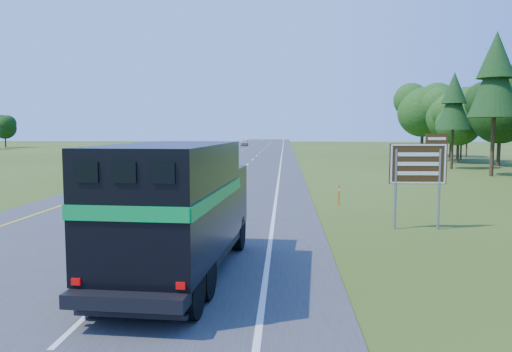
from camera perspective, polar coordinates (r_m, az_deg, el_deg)
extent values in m
cube|color=#38383A|center=(58.27, -2.57, 1.52)|extent=(15.00, 260.00, 0.04)
cube|color=yellow|center=(59.09, -7.88, 1.55)|extent=(0.15, 260.00, 0.01)
cube|color=white|center=(57.96, 2.85, 1.52)|extent=(0.15, 260.00, 0.01)
cylinder|color=black|center=(16.84, -9.21, -6.26)|extent=(0.42, 1.12, 1.10)
cylinder|color=black|center=(16.38, -2.09, -6.52)|extent=(0.42, 1.12, 1.10)
cylinder|color=black|center=(12.43, -15.54, -10.60)|extent=(0.42, 1.12, 1.10)
cylinder|color=black|center=(11.80, -5.88, -11.29)|extent=(0.42, 1.12, 1.10)
cylinder|color=black|center=(11.38, -17.92, -12.17)|extent=(0.42, 1.12, 1.10)
cylinder|color=black|center=(10.69, -7.37, -13.10)|extent=(0.42, 1.12, 1.10)
cube|color=black|center=(13.52, -8.74, -8.63)|extent=(2.92, 8.15, 0.28)
cube|color=black|center=(16.27, -5.82, -2.29)|extent=(2.57, 1.96, 1.90)
cube|color=black|center=(17.11, -5.15, -0.22)|extent=(2.20, 0.20, 0.60)
cube|color=black|center=(12.57, -9.71, -2.66)|extent=(2.88, 5.96, 2.75)
cube|color=#089637|center=(9.82, -14.67, -4.21)|extent=(2.50, 0.20, 0.30)
cube|color=#089637|center=(12.98, -15.11, -1.90)|extent=(0.42, 5.80, 0.30)
cube|color=#089637|center=(12.25, -4.01, -2.16)|extent=(0.42, 5.80, 0.30)
cube|color=black|center=(10.03, -18.77, 0.42)|extent=(0.45, 0.07, 0.40)
cube|color=black|center=(9.72, -14.78, 0.38)|extent=(0.45, 0.07, 0.40)
cube|color=black|center=(9.47, -10.56, 0.34)|extent=(0.45, 0.07, 0.40)
cube|color=black|center=(10.45, -14.14, -15.11)|extent=(2.31, 0.27, 0.10)
cube|color=#B20505|center=(10.56, -19.90, -11.29)|extent=(0.18, 0.05, 0.14)
cube|color=#B20505|center=(9.81, -8.62, -12.31)|extent=(0.18, 0.05, 0.14)
imported|color=white|center=(58.18, -6.36, 2.30)|extent=(3.06, 5.98, 1.62)
imported|color=#B5B5BC|center=(114.85, -1.37, 3.83)|extent=(1.92, 4.50, 1.52)
cylinder|color=gray|center=(20.48, 15.65, -1.46)|extent=(0.11, 0.11, 3.19)
cylinder|color=gray|center=(20.94, 20.19, -1.45)|extent=(0.11, 0.11, 3.19)
cube|color=#3E230D|center=(20.60, 18.02, 1.34)|extent=(2.23, 0.10, 1.60)
cube|color=#3E230D|center=(20.76, 19.95, 4.04)|extent=(0.85, 0.08, 0.38)
cube|color=white|center=(20.57, 18.05, 1.33)|extent=(2.13, 0.05, 1.53)
cube|color=#F54C0C|center=(26.55, 9.47, -2.16)|extent=(0.07, 0.04, 1.02)
cube|color=white|center=(26.51, 9.48, -1.57)|extent=(0.08, 0.05, 0.11)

